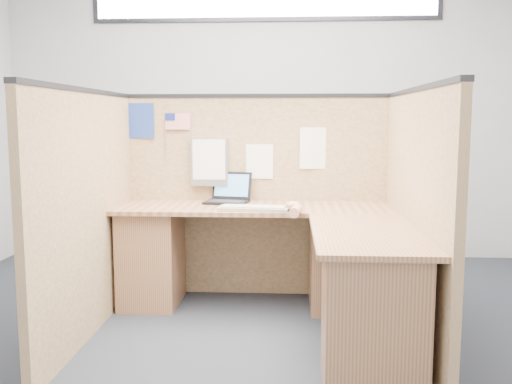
# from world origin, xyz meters

# --- Properties ---
(floor) EXTENTS (5.00, 5.00, 0.00)m
(floor) POSITION_xyz_m (0.00, 0.00, 0.00)
(floor) COLOR #1E222B
(floor) RESTS_ON ground
(wall_back) EXTENTS (5.00, 0.00, 5.00)m
(wall_back) POSITION_xyz_m (0.00, 2.25, 1.40)
(wall_back) COLOR #A5A7AB
(wall_back) RESTS_ON floor
(wall_front) EXTENTS (5.00, 0.00, 5.00)m
(wall_front) POSITION_xyz_m (0.00, -2.25, 1.40)
(wall_front) COLOR #A5A7AB
(wall_front) RESTS_ON floor
(clerestory_window) EXTENTS (3.30, 0.04, 0.38)m
(clerestory_window) POSITION_xyz_m (0.00, 2.23, 2.45)
(clerestory_window) COLOR #232328
(clerestory_window) RESTS_ON wall_back
(cubicle_partitions) EXTENTS (2.06, 1.83, 1.53)m
(cubicle_partitions) POSITION_xyz_m (0.00, 0.43, 0.77)
(cubicle_partitions) COLOR brown
(cubicle_partitions) RESTS_ON floor
(l_desk) EXTENTS (1.95, 1.75, 0.73)m
(l_desk) POSITION_xyz_m (0.18, 0.29, 0.39)
(l_desk) COLOR brown
(l_desk) RESTS_ON floor
(laptop) EXTENTS (0.34, 0.34, 0.22)m
(laptop) POSITION_xyz_m (-0.22, 0.86, 0.78)
(laptop) COLOR black
(laptop) RESTS_ON l_desk
(keyboard) EXTENTS (0.48, 0.20, 0.03)m
(keyboard) POSITION_xyz_m (0.00, 0.48, 0.75)
(keyboard) COLOR gray
(keyboard) RESTS_ON l_desk
(mouse) EXTENTS (0.10, 0.06, 0.04)m
(mouse) POSITION_xyz_m (0.27, 0.48, 0.75)
(mouse) COLOR silver
(mouse) RESTS_ON l_desk
(hand_forearm) EXTENTS (0.10, 0.35, 0.07)m
(hand_forearm) POSITION_xyz_m (0.28, 0.35, 0.76)
(hand_forearm) COLOR tan
(hand_forearm) RESTS_ON l_desk
(blue_poster) EXTENTS (0.20, 0.02, 0.27)m
(blue_poster) POSITION_xyz_m (-0.88, 0.97, 1.33)
(blue_poster) COLOR navy
(blue_poster) RESTS_ON cubicle_partitions
(american_flag) EXTENTS (0.19, 0.01, 0.33)m
(american_flag) POSITION_xyz_m (-0.62, 0.96, 1.32)
(american_flag) COLOR olive
(american_flag) RESTS_ON cubicle_partitions
(file_holder) EXTENTS (0.28, 0.05, 0.36)m
(file_holder) POSITION_xyz_m (-0.36, 0.94, 1.02)
(file_holder) COLOR slate
(file_holder) RESTS_ON cubicle_partitions
(paper_left) EXTENTS (0.20, 0.01, 0.26)m
(paper_left) POSITION_xyz_m (0.02, 0.97, 1.02)
(paper_left) COLOR white
(paper_left) RESTS_ON cubicle_partitions
(paper_right) EXTENTS (0.24, 0.03, 0.31)m
(paper_right) POSITION_xyz_m (0.44, 0.97, 1.13)
(paper_right) COLOR white
(paper_right) RESTS_ON cubicle_partitions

